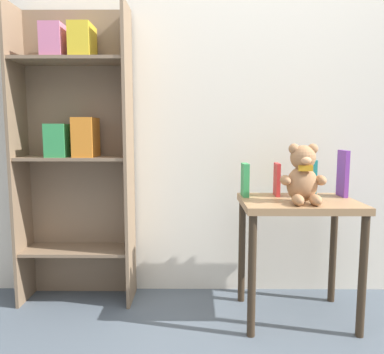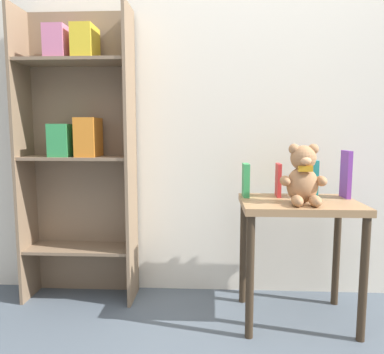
# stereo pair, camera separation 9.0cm
# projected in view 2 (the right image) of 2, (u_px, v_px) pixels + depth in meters

# --- Properties ---
(wall_back) EXTENTS (4.80, 0.06, 2.50)m
(wall_back) POSITION_uv_depth(u_px,v_px,m) (239.00, 89.00, 2.24)
(wall_back) COLOR silver
(wall_back) RESTS_ON ground_plane
(bookshelf_side) EXTENTS (0.65, 0.26, 1.69)m
(bookshelf_side) POSITION_uv_depth(u_px,v_px,m) (79.00, 141.00, 2.19)
(bookshelf_side) COLOR #7F664C
(bookshelf_side) RESTS_ON ground_plane
(display_table) EXTENTS (0.59, 0.45, 0.64)m
(display_table) POSITION_uv_depth(u_px,v_px,m) (299.00, 222.00, 1.94)
(display_table) COLOR #9E754C
(display_table) RESTS_ON ground_plane
(teddy_bear) EXTENTS (0.22, 0.21, 0.29)m
(teddy_bear) POSITION_uv_depth(u_px,v_px,m) (303.00, 177.00, 1.83)
(teddy_bear) COLOR #A8754C
(teddy_bear) RESTS_ON display_table
(book_standing_green) EXTENTS (0.03, 0.11, 0.18)m
(book_standing_green) POSITION_uv_depth(u_px,v_px,m) (246.00, 180.00, 2.03)
(book_standing_green) COLOR #33934C
(book_standing_green) RESTS_ON display_table
(book_standing_red) EXTENTS (0.02, 0.11, 0.18)m
(book_standing_red) POSITION_uv_depth(u_px,v_px,m) (278.00, 180.00, 2.04)
(book_standing_red) COLOR red
(book_standing_red) RESTS_ON display_table
(book_standing_teal) EXTENTS (0.04, 0.14, 0.20)m
(book_standing_teal) POSITION_uv_depth(u_px,v_px,m) (312.00, 179.00, 2.01)
(book_standing_teal) COLOR teal
(book_standing_teal) RESTS_ON display_table
(book_standing_purple) EXTENTS (0.02, 0.12, 0.25)m
(book_standing_purple) POSITION_uv_depth(u_px,v_px,m) (346.00, 174.00, 2.00)
(book_standing_purple) COLOR purple
(book_standing_purple) RESTS_ON display_table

